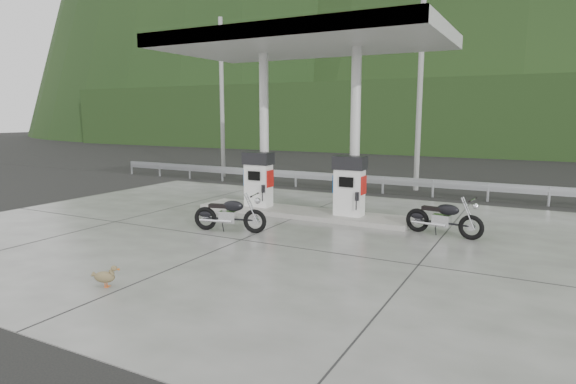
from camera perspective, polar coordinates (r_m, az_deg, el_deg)
The scene contains 17 objects.
ground at distance 13.25m, azimuth -3.18°, elevation -4.78°, with size 160.00×160.00×0.00m, color black.
forecourt_apron at distance 13.25m, azimuth -3.18°, elevation -4.74°, with size 18.00×14.00×0.02m, color slate.
pump_island at distance 15.38m, azimuth 1.62°, elevation -2.46°, with size 7.00×1.40×0.15m, color gray.
gas_pump_left at distance 15.97m, azimuth -3.52°, elevation 1.51°, with size 0.95×0.55×1.80m, color white, non-canonical shape.
gas_pump_right at distance 14.58m, azimuth 7.29°, elevation 0.72°, with size 0.95×0.55×1.80m, color white, non-canonical shape.
canopy_column_left at distance 16.18m, azimuth -2.84°, elevation 7.30°, with size 0.30×0.30×5.00m, color silver.
canopy_column_right at distance 14.81m, azimuth 7.96°, elevation 7.05°, with size 0.30×0.30×5.00m, color silver.
canopy_roof at distance 15.22m, azimuth 1.71°, elevation 17.38°, with size 8.50×5.00×0.40m, color silver.
guardrail at distance 20.30m, azimuth 8.50°, elevation 2.02°, with size 26.00×0.16×1.42m, color #A5A9AD, non-canonical shape.
road at distance 23.69m, azimuth 11.28°, elevation 1.23°, with size 60.00×7.00×0.01m, color black.
utility_pole_a at distance 25.22m, azimuth -7.84°, elevation 10.89°, with size 0.22×0.22×8.00m, color gray.
utility_pole_b at distance 21.05m, azimuth 15.34°, elevation 11.03°, with size 0.22×0.22×8.00m, color gray.
tree_band at distance 41.56m, azimuth 18.82°, elevation 8.39°, with size 80.00×6.00×6.00m, color black.
forested_hills at distance 71.40m, azimuth 22.56°, elevation 5.87°, with size 100.00×40.00×140.00m, color black, non-canonical shape.
motorcycle_left at distance 13.27m, azimuth -6.92°, elevation -2.68°, with size 1.96×0.62×0.93m, color black, non-canonical shape.
motorcycle_right at distance 13.36m, azimuth 17.96°, elevation -2.99°, with size 1.95×0.61×0.92m, color black, non-canonical shape.
duck at distance 9.69m, azimuth -20.91°, elevation -9.43°, with size 0.50×0.14×0.36m, color brown, non-canonical shape.
Camera 1 is at (6.64, -11.02, 3.18)m, focal length 30.00 mm.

